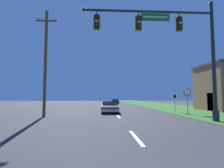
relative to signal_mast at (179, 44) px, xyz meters
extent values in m
cube|color=#2D6626|center=(6.55, 19.62, -5.34)|extent=(10.00, 110.00, 0.04)
cube|color=silver|center=(-3.95, -4.38, -5.36)|extent=(0.16, 2.80, 0.01)
cube|color=silver|center=(-3.95, 3.62, -5.36)|extent=(0.16, 2.80, 0.01)
cube|color=silver|center=(-3.95, 11.62, -5.36)|extent=(0.16, 2.80, 0.01)
cube|color=silver|center=(-3.95, 19.62, -5.36)|extent=(0.16, 2.80, 0.01)
cube|color=silver|center=(-3.95, 27.62, -5.36)|extent=(0.16, 2.80, 0.01)
cube|color=black|center=(7.60, 8.62, -4.26)|extent=(0.10, 1.20, 2.20)
cylinder|color=#232326|center=(2.45, 0.00, -4.97)|extent=(0.44, 0.44, 0.70)
cylinder|color=#232326|center=(2.45, 0.00, -1.20)|extent=(0.26, 0.26, 8.25)
sphere|color=#232326|center=(2.45, 0.00, 3.07)|extent=(0.28, 0.28, 0.28)
cylinder|color=#232326|center=(-2.11, 0.00, 2.33)|extent=(9.12, 0.16, 0.16)
sphere|color=#232326|center=(-6.67, 0.00, 2.33)|extent=(0.21, 0.21, 0.21)
cube|color=#196B33|center=(-1.65, 0.00, 1.93)|extent=(2.05, 0.06, 0.55)
cube|color=white|center=(-1.65, -0.03, 1.93)|extent=(1.72, 0.01, 0.08)
cylinder|color=black|center=(-5.76, 0.00, 2.15)|extent=(0.06, 0.06, 0.35)
cube|color=yellow|center=(-5.76, 0.14, 1.50)|extent=(0.50, 0.03, 1.11)
cube|color=black|center=(-5.76, 0.00, 1.50)|extent=(0.34, 0.24, 0.95)
sphere|color=#4C0F0C|center=(-5.76, -0.14, 1.79)|extent=(0.22, 0.22, 0.22)
sphere|color=orange|center=(-5.76, -0.14, 1.50)|extent=(0.22, 0.22, 0.22)
sphere|color=#0F3D19|center=(-5.76, -0.14, 1.22)|extent=(0.22, 0.22, 0.22)
cylinder|color=black|center=(-2.84, 0.00, 2.15)|extent=(0.06, 0.06, 0.35)
cube|color=yellow|center=(-2.84, 0.14, 1.50)|extent=(0.50, 0.03, 1.11)
cube|color=black|center=(-2.84, 0.00, 1.50)|extent=(0.34, 0.24, 0.95)
sphere|color=#4C0F0C|center=(-2.84, -0.14, 1.79)|extent=(0.22, 0.22, 0.22)
sphere|color=orange|center=(-2.84, -0.14, 1.50)|extent=(0.22, 0.22, 0.22)
sphere|color=#0F3D19|center=(-2.84, -0.14, 1.22)|extent=(0.22, 0.22, 0.22)
cylinder|color=black|center=(0.08, 0.00, 2.15)|extent=(0.06, 0.06, 0.35)
cube|color=yellow|center=(0.08, 0.14, 1.50)|extent=(0.50, 0.03, 1.11)
cube|color=black|center=(0.08, 0.00, 1.50)|extent=(0.34, 0.24, 0.95)
sphere|color=#4C0F0C|center=(0.08, -0.14, 1.79)|extent=(0.22, 0.22, 0.22)
sphere|color=orange|center=(0.08, -0.14, 1.50)|extent=(0.22, 0.22, 0.22)
sphere|color=#0F3D19|center=(0.08, -0.14, 1.22)|extent=(0.22, 0.22, 0.22)
cylinder|color=black|center=(-3.66, 9.32, -5.04)|extent=(0.22, 0.64, 0.64)
cylinder|color=black|center=(-5.26, 9.37, -5.04)|extent=(0.22, 0.64, 0.64)
cylinder|color=black|center=(-3.76, 6.16, -5.04)|extent=(0.22, 0.64, 0.64)
cylinder|color=black|center=(-5.36, 6.21, -5.04)|extent=(0.22, 0.64, 0.64)
cube|color=silver|center=(-4.51, 7.77, -4.87)|extent=(1.96, 4.61, 0.55)
cube|color=#283342|center=(-4.51, 7.88, -4.38)|extent=(1.66, 1.96, 0.42)
cube|color=silver|center=(-4.51, 7.88, -4.20)|extent=(1.62, 1.92, 0.06)
cube|color=#B71414|center=(-4.58, 5.52, -4.81)|extent=(1.68, 0.11, 0.14)
cylinder|color=black|center=(-1.35, 34.79, -5.04)|extent=(0.22, 0.64, 0.64)
cylinder|color=black|center=(-2.95, 34.79, -5.04)|extent=(0.22, 0.64, 0.64)
cylinder|color=black|center=(-1.35, 31.81, -5.04)|extent=(0.22, 0.64, 0.64)
cylinder|color=black|center=(-2.95, 31.81, -5.04)|extent=(0.22, 0.64, 0.64)
cube|color=black|center=(-2.15, 33.30, -4.87)|extent=(1.82, 4.38, 0.55)
cube|color=#283342|center=(-2.15, 33.41, -4.38)|extent=(1.60, 1.84, 0.42)
cube|color=black|center=(-2.15, 33.41, -4.20)|extent=(1.57, 1.80, 0.06)
cube|color=#B71414|center=(-2.15, 31.14, -4.81)|extent=(1.67, 0.06, 0.14)
cylinder|color=gray|center=(3.07, 5.21, -4.22)|extent=(0.07, 0.07, 2.20)
cylinder|color=red|center=(3.07, 5.21, -3.20)|extent=(0.76, 0.04, 0.76)
cylinder|color=white|center=(3.07, 5.19, -3.20)|extent=(0.61, 0.01, 0.61)
cylinder|color=gray|center=(2.57, 7.07, -4.32)|extent=(0.06, 0.06, 2.00)
cube|color=white|center=(2.57, 7.07, -3.59)|extent=(0.55, 0.04, 0.60)
cube|color=black|center=(2.57, 7.04, -3.59)|extent=(0.31, 0.01, 0.34)
cylinder|color=brown|center=(-10.38, 3.76, -0.66)|extent=(0.26, 0.26, 9.41)
cube|color=brown|center=(-10.38, 3.76, 3.15)|extent=(1.80, 0.12, 0.12)
cylinder|color=#333338|center=(-11.13, 3.76, 3.27)|extent=(0.08, 0.08, 0.12)
cylinder|color=#333338|center=(-9.63, 3.76, 3.27)|extent=(0.08, 0.08, 0.12)
camera|label=1|loc=(-5.34, -11.70, -3.69)|focal=28.00mm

